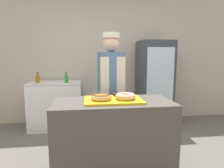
% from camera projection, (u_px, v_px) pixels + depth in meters
% --- Properties ---
extents(wall_back, '(8.00, 0.06, 2.70)m').
position_uv_depth(wall_back, '(100.00, 59.00, 4.27)').
color(wall_back, '#BCB29E').
rests_on(wall_back, ground_plane).
extents(display_counter, '(1.33, 0.64, 0.91)m').
position_uv_depth(display_counter, '(113.00, 139.00, 2.31)').
color(display_counter, '#4C4742').
rests_on(display_counter, ground_plane).
extents(serving_tray, '(0.64, 0.44, 0.02)m').
position_uv_depth(serving_tray, '(113.00, 100.00, 2.25)').
color(serving_tray, yellow).
rests_on(serving_tray, display_counter).
extents(donut_chocolate_glaze, '(0.23, 0.23, 0.06)m').
position_uv_depth(donut_chocolate_glaze, '(101.00, 97.00, 2.20)').
color(donut_chocolate_glaze, tan).
rests_on(donut_chocolate_glaze, serving_tray).
extents(donut_light_glaze, '(0.23, 0.23, 0.06)m').
position_uv_depth(donut_light_glaze, '(126.00, 96.00, 2.23)').
color(donut_light_glaze, tan).
rests_on(donut_light_glaze, serving_tray).
extents(brownie_back_left, '(0.08, 0.08, 0.03)m').
position_uv_depth(brownie_back_left, '(106.00, 95.00, 2.40)').
color(brownie_back_left, '#382111').
rests_on(brownie_back_left, serving_tray).
extents(brownie_back_right, '(0.08, 0.08, 0.03)m').
position_uv_depth(brownie_back_right, '(117.00, 95.00, 2.42)').
color(brownie_back_right, '#382111').
rests_on(brownie_back_right, serving_tray).
extents(baker_person, '(0.40, 0.40, 1.73)m').
position_uv_depth(baker_person, '(111.00, 91.00, 2.89)').
color(baker_person, '#4C4C51').
rests_on(baker_person, ground_plane).
extents(beverage_fridge, '(0.64, 0.68, 1.71)m').
position_uv_depth(beverage_fridge, '(154.00, 83.00, 4.10)').
color(beverage_fridge, '#333842').
rests_on(beverage_fridge, ground_plane).
extents(chest_freezer, '(0.98, 0.62, 0.91)m').
position_uv_depth(chest_freezer, '(56.00, 105.00, 3.91)').
color(chest_freezer, white).
rests_on(chest_freezer, ground_plane).
extents(bottle_amber, '(0.08, 0.08, 0.20)m').
position_uv_depth(bottle_amber, '(38.00, 79.00, 3.77)').
color(bottle_amber, '#99661E').
rests_on(bottle_amber, chest_freezer).
extents(bottle_green, '(0.07, 0.07, 0.20)m').
position_uv_depth(bottle_green, '(66.00, 79.00, 3.78)').
color(bottle_green, '#2D8C38').
rests_on(bottle_green, chest_freezer).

